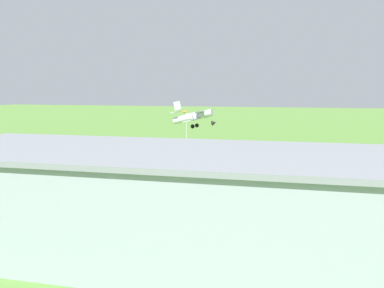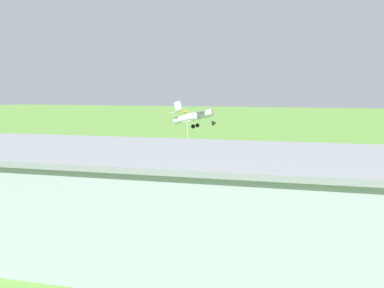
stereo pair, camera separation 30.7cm
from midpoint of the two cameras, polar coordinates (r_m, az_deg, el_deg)
The scene contains 8 objects.
ground_plane at distance 69.67m, azimuth 5.56°, elevation -1.82°, with size 400.00×400.00×0.00m, color #568438.
hangar at distance 28.54m, azimuth -2.57°, elevation -8.12°, with size 36.92×13.73×7.32m.
biplane at distance 63.91m, azimuth 0.59°, elevation 3.86°, with size 7.43×9.06×4.22m.
car_red at distance 48.15m, azimuth -20.30°, elevation -5.53°, with size 2.44×4.45×1.62m.
person_at_fence_line at distance 43.49m, azimuth 20.84°, elevation -7.01°, with size 0.41×0.41×1.60m.
person_walking_on_apron at distance 47.56m, azimuth -12.26°, elevation -5.33°, with size 0.51×0.51×1.76m.
person_by_parked_cars at distance 49.75m, azimuth -15.50°, elevation -4.99°, with size 0.53×0.53×1.57m.
windsock at distance 87.52m, azimuth -0.91°, elevation 4.16°, with size 1.46×0.86×6.96m.
Camera 2 is at (-11.41, 67.76, 11.42)m, focal length 38.13 mm.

